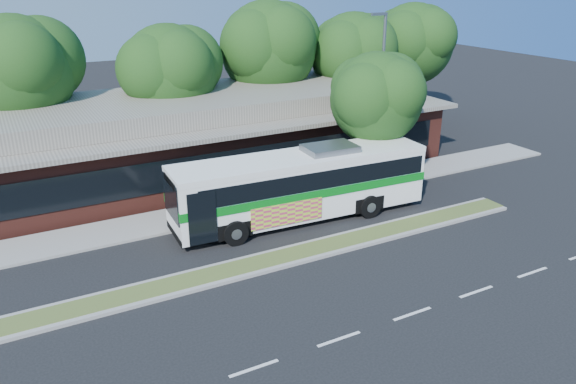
% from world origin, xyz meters
% --- Properties ---
extents(ground, '(120.00, 120.00, 0.00)m').
position_xyz_m(ground, '(0.00, 0.00, 0.00)').
color(ground, black).
rests_on(ground, ground).
extents(median_strip, '(26.00, 1.10, 0.15)m').
position_xyz_m(median_strip, '(0.00, 0.60, 0.07)').
color(median_strip, '#465423').
rests_on(median_strip, ground).
extents(sidewalk, '(44.00, 2.60, 0.12)m').
position_xyz_m(sidewalk, '(0.00, 6.40, 0.06)').
color(sidewalk, gray).
rests_on(sidewalk, ground).
extents(plaza_building, '(33.20, 11.20, 4.45)m').
position_xyz_m(plaza_building, '(0.00, 12.99, 2.13)').
color(plaza_building, '#5A241C').
rests_on(plaza_building, ground).
extents(lamp_post, '(0.93, 0.18, 9.07)m').
position_xyz_m(lamp_post, '(9.56, 6.00, 4.90)').
color(lamp_post, slate).
rests_on(lamp_post, ground).
extents(tree_bg_b, '(6.69, 6.00, 9.00)m').
position_xyz_m(tree_bg_b, '(-6.57, 16.14, 6.14)').
color(tree_bg_b, black).
rests_on(tree_bg_b, ground).
extents(tree_bg_c, '(6.24, 5.60, 8.26)m').
position_xyz_m(tree_bg_c, '(1.40, 15.13, 5.59)').
color(tree_bg_c, black).
rests_on(tree_bg_c, ground).
extents(tree_bg_d, '(6.91, 6.20, 9.37)m').
position_xyz_m(tree_bg_d, '(8.45, 16.15, 6.42)').
color(tree_bg_d, black).
rests_on(tree_bg_d, ground).
extents(tree_bg_e, '(6.47, 5.80, 8.50)m').
position_xyz_m(tree_bg_e, '(14.42, 15.14, 5.74)').
color(tree_bg_e, black).
rests_on(tree_bg_e, ground).
extents(tree_bg_f, '(6.69, 6.00, 8.92)m').
position_xyz_m(tree_bg_f, '(20.43, 16.14, 6.06)').
color(tree_bg_f, black).
rests_on(tree_bg_f, ground).
extents(transit_bus, '(12.33, 3.31, 3.43)m').
position_xyz_m(transit_bus, '(3.61, 3.80, 1.91)').
color(transit_bus, white).
rests_on(transit_bus, ground).
extents(sidewalk_tree, '(5.28, 4.74, 7.28)m').
position_xyz_m(sidewalk_tree, '(9.24, 5.56, 5.02)').
color(sidewalk_tree, black).
rests_on(sidewalk_tree, ground).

